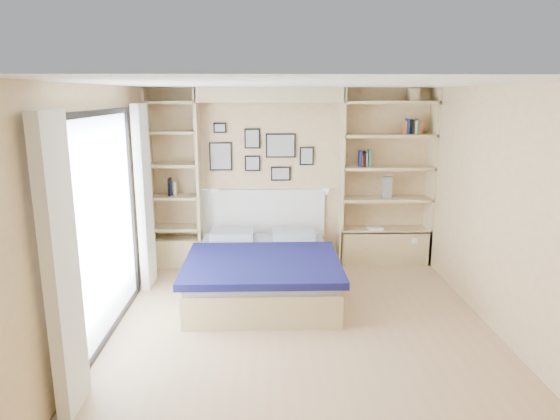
{
  "coord_description": "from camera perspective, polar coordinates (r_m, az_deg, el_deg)",
  "views": [
    {
      "loc": [
        -0.37,
        -4.84,
        2.4
      ],
      "look_at": [
        -0.2,
        0.9,
        1.07
      ],
      "focal_mm": 32.0,
      "sensor_mm": 36.0,
      "label": 1
    }
  ],
  "objects": [
    {
      "name": "ground",
      "position": [
        5.41,
        2.44,
        -13.31
      ],
      "size": [
        4.5,
        4.5,
        0.0
      ],
      "primitive_type": "plane",
      "color": "tan",
      "rests_on": "ground"
    },
    {
      "name": "room_shell",
      "position": [
        6.49,
        -1.81,
        1.27
      ],
      "size": [
        4.5,
        4.5,
        4.5
      ],
      "color": "#D6B585",
      "rests_on": "ground"
    },
    {
      "name": "bed",
      "position": [
        6.23,
        -2.01,
        -6.85
      ],
      "size": [
        1.79,
        2.33,
        1.07
      ],
      "color": "#CCB885",
      "rests_on": "ground"
    },
    {
      "name": "photo_gallery",
      "position": [
        7.1,
        -2.37,
        6.59
      ],
      "size": [
        1.48,
        0.02,
        0.82
      ],
      "color": "black",
      "rests_on": "ground"
    },
    {
      "name": "reading_lamps",
      "position": [
        6.96,
        -1.1,
        2.27
      ],
      "size": [
        1.92,
        0.12,
        0.15
      ],
      "color": "silver",
      "rests_on": "ground"
    },
    {
      "name": "shelf_decor",
      "position": [
        7.09,
        10.06,
        7.04
      ],
      "size": [
        3.5,
        0.23,
        2.03
      ],
      "color": "#A31C1B",
      "rests_on": "ground"
    },
    {
      "name": "deck_chair",
      "position": [
        6.86,
        -26.75,
        -5.93
      ],
      "size": [
        0.62,
        0.8,
        0.71
      ],
      "rotation": [
        0.0,
        0.0,
        0.32
      ],
      "color": "tan",
      "rests_on": "ground"
    }
  ]
}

